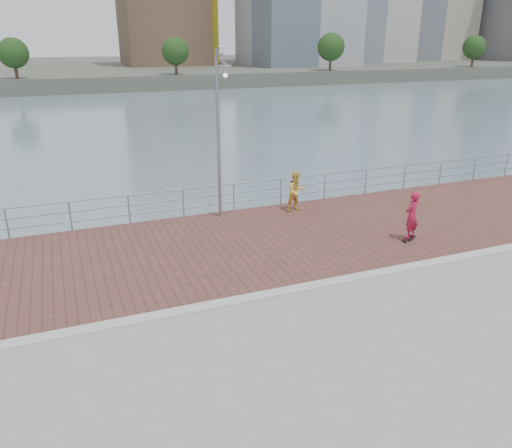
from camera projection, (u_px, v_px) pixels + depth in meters
name	position (u px, v px, depth m)	size (l,w,h in m)	color
water	(282.00, 354.00, 14.31)	(400.00, 400.00, 0.00)	slate
brick_lane	(238.00, 244.00, 16.73)	(40.00, 6.80, 0.02)	brown
curb	(283.00, 291.00, 13.59)	(40.00, 0.40, 0.06)	#B7B5AD
far_shore	(73.00, 69.00, 120.49)	(320.00, 95.00, 2.50)	#4C5142
guardrail	(209.00, 197.00, 19.45)	(39.06, 0.06, 1.13)	#8C9EA8
street_lamp	(221.00, 107.00, 17.49)	(0.44, 1.27, 5.97)	gray
skateboard	(409.00, 238.00, 17.05)	(0.70, 0.44, 0.08)	black
skateboarder	(412.00, 215.00, 16.75)	(0.60, 0.39, 1.64)	#A91636
bystander	(296.00, 191.00, 19.69)	(0.78, 0.60, 1.60)	#F0BB46
shoreline_trees	(222.00, 51.00, 87.11)	(169.15, 5.16, 6.88)	#473323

